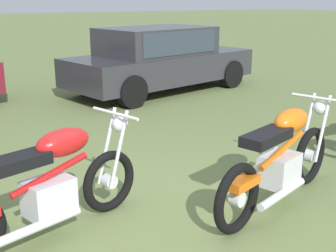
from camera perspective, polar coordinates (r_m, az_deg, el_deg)
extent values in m
plane|color=olive|center=(4.40, 0.17, -11.41)|extent=(120.00, 120.00, 0.00)
torus|color=black|center=(4.40, -7.59, -7.10)|extent=(0.62, 0.27, 0.62)
cylinder|color=silver|center=(4.40, -7.59, -7.10)|extent=(0.16, 0.14, 0.14)
cylinder|color=silver|center=(4.38, -7.90, -2.52)|extent=(0.27, 0.11, 0.74)
cylinder|color=silver|center=(4.25, -6.36, -3.06)|extent=(0.27, 0.11, 0.74)
cube|color=silver|center=(4.02, -15.14, -8.81)|extent=(0.47, 0.40, 0.32)
cylinder|color=red|center=(3.95, -14.98, -6.06)|extent=(0.75, 0.28, 0.22)
ellipsoid|color=red|center=(3.94, -13.42, -2.08)|extent=(0.57, 0.40, 0.24)
cube|color=black|center=(3.74, -19.46, -4.59)|extent=(0.64, 0.41, 0.10)
cylinder|color=silver|center=(4.24, -6.89, 1.62)|extent=(0.22, 0.62, 0.03)
sphere|color=silver|center=(4.31, -6.23, 0.22)|extent=(0.20, 0.20, 0.16)
cylinder|color=silver|center=(3.86, -16.48, -12.36)|extent=(0.79, 0.31, 0.08)
torus|color=black|center=(5.23, 17.88, -3.70)|extent=(0.65, 0.29, 0.66)
torus|color=black|center=(4.02, 8.95, -9.25)|extent=(0.65, 0.29, 0.66)
cylinder|color=silver|center=(5.23, 17.88, -3.70)|extent=(0.16, 0.14, 0.14)
cylinder|color=silver|center=(4.02, 8.95, -9.25)|extent=(0.16, 0.14, 0.14)
cylinder|color=silver|center=(5.22, 17.57, 0.05)|extent=(0.26, 0.12, 0.73)
cylinder|color=silver|center=(5.15, 19.38, -0.33)|extent=(0.26, 0.12, 0.73)
cube|color=silver|center=(4.60, 14.19, -5.46)|extent=(0.47, 0.41, 0.32)
cylinder|color=orange|center=(4.56, 14.54, -3.02)|extent=(0.79, 0.31, 0.23)
ellipsoid|color=orange|center=(4.61, 15.65, 0.68)|extent=(0.58, 0.41, 0.24)
cube|color=black|center=(4.21, 12.65, -1.40)|extent=(0.64, 0.41, 0.10)
cube|color=orange|center=(4.00, 9.51, -7.15)|extent=(0.40, 0.28, 0.08)
cylinder|color=silver|center=(5.15, 18.97, 3.43)|extent=(0.23, 0.62, 0.03)
sphere|color=silver|center=(5.23, 19.11, 2.25)|extent=(0.20, 0.20, 0.16)
cylinder|color=silver|center=(4.41, 14.54, -8.46)|extent=(0.79, 0.32, 0.08)
cube|color=#2D2D33|center=(9.97, -0.84, 7.64)|extent=(4.63, 2.63, 0.60)
cube|color=#2D2D33|center=(9.80, -1.52, 10.91)|extent=(2.68, 2.03, 0.60)
cube|color=#2D3842|center=(9.80, -1.52, 11.02)|extent=(2.34, 1.99, 0.48)
cylinder|color=black|center=(11.58, 2.01, 7.69)|extent=(0.67, 0.36, 0.64)
cylinder|color=black|center=(10.52, 8.15, 6.67)|extent=(0.67, 0.36, 0.64)
cylinder|color=black|center=(9.75, -10.53, 5.81)|extent=(0.67, 0.36, 0.64)
cylinder|color=black|center=(8.47, -4.71, 4.47)|extent=(0.67, 0.36, 0.64)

